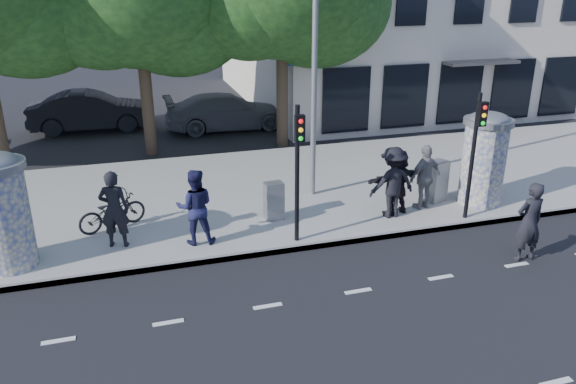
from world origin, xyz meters
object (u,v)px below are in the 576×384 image
object	(u,v)px
ped_d	(392,182)
street_lamp	(316,34)
ped_e	(425,177)
car_mid	(91,111)
ad_column_left	(0,209)
ped_c	(195,207)
cabinet_left	(274,201)
ped_b	(114,209)
car_right	(227,112)
cabinet_right	(436,181)
traffic_pole_near	(298,161)
traffic_pole_far	(475,144)
bicycle	(112,211)
man_road	(529,222)
ad_column_right	(484,156)
ped_f	(397,182)

from	to	relation	value
ped_d	street_lamp	bearing A→B (deg)	-56.86
ped_e	car_mid	xyz separation A→B (m)	(-9.09, 12.13, -0.23)
ad_column_left	street_lamp	size ratio (longest dim) A/B	0.33
ped_c	ped_d	size ratio (longest dim) A/B	0.97
cabinet_left	car_mid	world-z (taller)	car_mid
ped_b	cabinet_left	size ratio (longest dim) A/B	1.85
ped_c	ad_column_left	bearing A→B (deg)	7.08
ped_b	cabinet_left	bearing A→B (deg)	-159.87
ad_column_left	car_right	bearing A→B (deg)	56.86
car_mid	cabinet_right	bearing A→B (deg)	-139.06
ped_b	ped_d	world-z (taller)	ped_d
ad_column_left	traffic_pole_near	distance (m)	6.67
traffic_pole_near	ped_d	world-z (taller)	traffic_pole_near
traffic_pole_far	ped_b	distance (m)	9.17
ped_e	traffic_pole_far	bearing A→B (deg)	113.06
bicycle	cabinet_right	xyz separation A→B (m)	(8.97, -0.74, 0.13)
ped_e	cabinet_left	bearing A→B (deg)	-21.59
ped_b	car_mid	world-z (taller)	ped_b
ped_d	cabinet_right	xyz separation A→B (m)	(1.74, 0.62, -0.38)
car_mid	ped_b	bearing A→B (deg)	-174.66
traffic_pole_near	man_road	size ratio (longest dim) A/B	1.75
ad_column_left	cabinet_left	xyz separation A→B (m)	(6.40, 0.76, -0.87)
bicycle	car_right	distance (m)	10.71
ad_column_right	traffic_pole_far	bearing A→B (deg)	-137.79
ad_column_left	cabinet_right	distance (m)	11.28
ad_column_right	cabinet_left	distance (m)	6.08
cabinet_right	ped_d	bearing A→B (deg)	179.21
traffic_pole_near	ped_d	size ratio (longest dim) A/B	1.74
traffic_pole_near	ped_b	size ratio (longest dim) A/B	1.77
cabinet_left	car_mid	bearing A→B (deg)	108.52
car_right	street_lamp	bearing A→B (deg)	-173.91
ad_column_right	car_right	distance (m)	11.97
street_lamp	ped_e	xyz separation A→B (m)	(2.62, -1.85, -3.72)
traffic_pole_near	ped_c	bearing A→B (deg)	164.87
ped_d	man_road	distance (m)	3.56
ad_column_left	ped_e	world-z (taller)	ad_column_left
ped_e	bicycle	xyz separation A→B (m)	(-8.37, 1.11, -0.45)
ad_column_left	man_road	world-z (taller)	ad_column_left
ped_f	car_right	size ratio (longest dim) A/B	0.35
street_lamp	ad_column_right	bearing A→B (deg)	-23.73
traffic_pole_near	car_right	world-z (taller)	traffic_pole_near
ped_b	man_road	distance (m)	9.72
ad_column_right	traffic_pole_far	xyz separation A→B (m)	(-1.00, -0.91, 0.69)
traffic_pole_far	cabinet_left	world-z (taller)	traffic_pole_far
ad_column_right	ped_c	distance (m)	8.20
traffic_pole_far	car_right	distance (m)	12.48
ped_d	traffic_pole_far	bearing A→B (deg)	157.01
ped_e	bicycle	distance (m)	8.45
man_road	cabinet_left	xyz separation A→B (m)	(-5.12, 3.66, -0.30)
traffic_pole_near	ped_e	xyz separation A→B (m)	(4.02, 0.99, -1.16)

